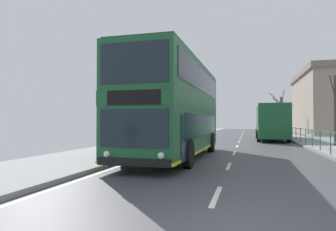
% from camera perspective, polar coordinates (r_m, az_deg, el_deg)
% --- Properties ---
extents(double_decker_bus_main, '(2.81, 10.43, 4.33)m').
position_cam_1_polar(double_decker_bus_main, '(14.03, 1.46, 1.31)').
color(double_decker_bus_main, '#19512D').
rests_on(double_decker_bus_main, ground).
extents(background_bus_far_lane, '(2.70, 10.15, 3.14)m').
position_cam_1_polar(background_bus_far_lane, '(29.76, 18.66, -1.05)').
color(background_bus_far_lane, '#19512D').
rests_on(background_bus_far_lane, ground).
extents(pedestrian_railing_far_kerb, '(0.05, 31.40, 1.08)m').
position_cam_1_polar(pedestrian_railing_far_kerb, '(19.27, 25.91, -3.42)').
color(pedestrian_railing_far_kerb, '#236B4C').
rests_on(pedestrian_railing_far_kerb, ground).
extents(bare_tree_far_00, '(3.23, 1.44, 5.95)m').
position_cam_1_polar(bare_tree_far_00, '(44.22, 20.44, 0.34)').
color(bare_tree_far_00, brown).
rests_on(bare_tree_far_00, ground).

